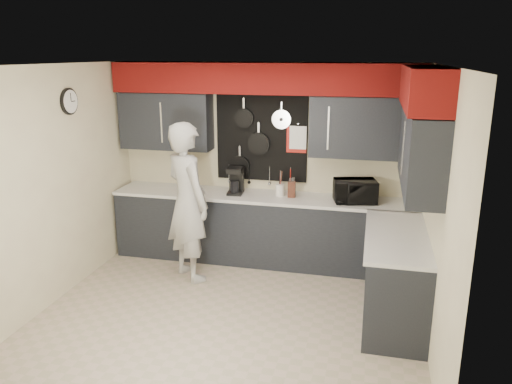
% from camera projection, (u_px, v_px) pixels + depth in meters
% --- Properties ---
extents(ground, '(4.00, 4.00, 0.00)m').
position_uv_depth(ground, '(230.00, 312.00, 5.40)').
color(ground, tan).
rests_on(ground, ground).
extents(back_wall_assembly, '(4.00, 0.36, 2.60)m').
position_uv_depth(back_wall_assembly, '(264.00, 110.00, 6.35)').
color(back_wall_assembly, beige).
rests_on(back_wall_assembly, ground).
extents(right_wall_assembly, '(0.36, 3.50, 2.60)m').
position_uv_depth(right_wall_assembly, '(424.00, 137.00, 4.71)').
color(right_wall_assembly, beige).
rests_on(right_wall_assembly, ground).
extents(left_wall_assembly, '(0.05, 3.50, 2.60)m').
position_uv_depth(left_wall_assembly, '(55.00, 182.00, 5.49)').
color(left_wall_assembly, beige).
rests_on(left_wall_assembly, ground).
extents(base_cabinets, '(3.95, 2.20, 0.92)m').
position_uv_depth(base_cabinets, '(293.00, 240.00, 6.22)').
color(base_cabinets, black).
rests_on(base_cabinets, ground).
extents(microwave, '(0.57, 0.45, 0.28)m').
position_uv_depth(microwave, '(355.00, 191.00, 6.16)').
color(microwave, black).
rests_on(microwave, base_cabinets).
extents(knife_block, '(0.10, 0.10, 0.20)m').
position_uv_depth(knife_block, '(292.00, 189.00, 6.38)').
color(knife_block, '#3E1C13').
rests_on(knife_block, base_cabinets).
extents(utensil_crock, '(0.12, 0.12, 0.15)m').
position_uv_depth(utensil_crock, '(280.00, 190.00, 6.46)').
color(utensil_crock, white).
rests_on(utensil_crock, base_cabinets).
extents(coffee_maker, '(0.22, 0.26, 0.35)m').
position_uv_depth(coffee_maker, '(236.00, 180.00, 6.53)').
color(coffee_maker, black).
rests_on(coffee_maker, base_cabinets).
extents(person, '(0.85, 0.81, 1.94)m').
position_uv_depth(person, '(188.00, 202.00, 6.01)').
color(person, '#AEAFAC').
rests_on(person, ground).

